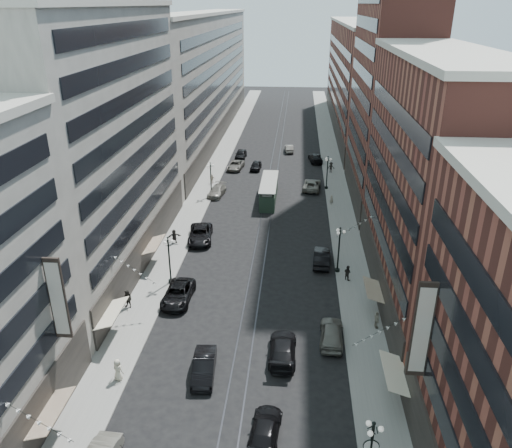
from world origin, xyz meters
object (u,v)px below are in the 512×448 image
(pedestrian_1, at_px, (118,370))
(lamppost_se_far, at_px, (339,248))
(car_8, at_px, (217,191))
(pedestrian_5, at_px, (174,236))
(car_extra_0, at_px, (236,165))
(car_12, at_px, (315,158))
(car_5, at_px, (204,367))
(car_9, at_px, (241,154))
(pedestrian_8, at_px, (331,200))
(streetcar, at_px, (269,191))
(car_13, at_px, (256,166))
(pedestrian_9, at_px, (331,167))
(car_14, at_px, (289,148))
(car_2, at_px, (178,294))
(lamppost_sw_far, at_px, (169,258))
(pedestrian_6, at_px, (212,179))
(car_7, at_px, (200,234))
(car_10, at_px, (322,257))
(pedestrian_4, at_px, (377,320))
(pedestrian_7, at_px, (347,273))
(lamppost_sw_mid, at_px, (211,178))
(lamppost_se_mid, at_px, (327,171))
(car_extra_1, at_px, (283,349))
(car_6, at_px, (265,429))
(car_11, at_px, (312,185))
(pedestrian_2, at_px, (128,299))
(car_4, at_px, (332,333))

(pedestrian_1, bearing_deg, lamppost_se_far, -111.07)
(car_8, distance_m, pedestrian_5, 18.07)
(car_extra_0, bearing_deg, car_12, 28.01)
(car_5, xyz_separation_m, car_9, (-3.99, 62.91, 0.03))
(pedestrian_8, bearing_deg, streetcar, -16.37)
(streetcar, bearing_deg, pedestrian_1, -103.10)
(car_13, height_order, pedestrian_9, pedestrian_9)
(car_5, height_order, car_14, car_5)
(car_2, bearing_deg, pedestrian_5, 105.67)
(lamppost_sw_far, height_order, pedestrian_6, lamppost_sw_far)
(car_2, xyz_separation_m, car_8, (-0.80, 30.96, -0.06))
(car_7, height_order, car_extra_0, car_7)
(car_7, height_order, pedestrian_5, pedestrian_5)
(car_12, bearing_deg, car_10, 81.74)
(car_5, distance_m, pedestrian_4, 16.89)
(car_2, height_order, car_13, car_2)
(car_7, relative_size, car_14, 1.40)
(pedestrian_7, bearing_deg, lamppost_sw_mid, -8.14)
(car_2, distance_m, car_14, 58.45)
(lamppost_se_mid, relative_size, car_extra_1, 0.95)
(car_6, relative_size, pedestrian_8, 3.23)
(car_5, height_order, pedestrian_1, pedestrian_1)
(lamppost_sw_far, distance_m, car_extra_0, 41.67)
(car_2, bearing_deg, pedestrian_1, -99.21)
(car_7, height_order, pedestrian_7, pedestrian_7)
(lamppost_sw_mid, distance_m, car_6, 48.86)
(pedestrian_8, xyz_separation_m, car_extra_0, (-16.67, 16.86, -0.18))
(pedestrian_6, relative_size, pedestrian_9, 0.81)
(car_10, xyz_separation_m, car_13, (-10.79, 35.67, -0.11))
(car_9, bearing_deg, pedestrian_5, -94.71)
(car_2, relative_size, pedestrian_7, 3.45)
(lamppost_se_mid, bearing_deg, car_extra_1, -97.51)
(lamppost_sw_mid, bearing_deg, car_extra_0, 81.67)
(car_13, height_order, pedestrian_5, pedestrian_5)
(car_14, distance_m, pedestrian_7, 52.52)
(car_9, height_order, car_extra_1, car_9)
(lamppost_se_far, xyz_separation_m, pedestrian_5, (-20.29, 5.70, -2.03))
(car_7, xyz_separation_m, car_11, (14.77, 20.71, -0.07))
(streetcar, height_order, pedestrian_2, streetcar)
(pedestrian_2, bearing_deg, car_12, 90.31)
(lamppost_se_mid, relative_size, pedestrian_7, 3.21)
(pedestrian_1, height_order, car_11, pedestrian_1)
(lamppost_se_far, xyz_separation_m, streetcar, (-9.20, 22.30, -1.67))
(streetcar, bearing_deg, car_13, 102.21)
(lamppost_se_mid, relative_size, car_10, 1.04)
(pedestrian_1, distance_m, car_10, 27.56)
(car_4, height_order, car_13, car_4)
(lamppost_sw_mid, bearing_deg, lamppost_se_mid, 15.20)
(car_5, bearing_deg, car_12, 75.50)
(pedestrian_4, xyz_separation_m, pedestrian_5, (-23.22, 16.37, 0.04))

